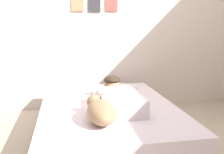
% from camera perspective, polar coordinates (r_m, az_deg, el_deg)
% --- Properties ---
extents(ground_plane, '(12.84, 12.84, 0.00)m').
position_cam_1_polar(ground_plane, '(2.80, 0.12, -15.64)').
color(ground_plane, tan).
extents(back_wall, '(4.42, 0.12, 2.50)m').
position_cam_1_polar(back_wall, '(4.02, -3.94, 11.11)').
color(back_wall, silver).
rests_on(back_wall, ground).
extents(bed, '(1.50, 2.07, 0.40)m').
position_cam_1_polar(bed, '(2.97, -0.84, -9.82)').
color(bed, gray).
rests_on(bed, ground).
extents(pillow, '(0.52, 0.32, 0.11)m').
position_cam_1_polar(pillow, '(3.43, 1.58, -2.42)').
color(pillow, silver).
rests_on(pillow, bed).
extents(person_lying, '(0.43, 0.92, 0.27)m').
position_cam_1_polar(person_lying, '(2.83, 1.25, -4.38)').
color(person_lying, silver).
rests_on(person_lying, bed).
extents(dog, '(0.26, 0.57, 0.21)m').
position_cam_1_polar(dog, '(2.40, -2.55, -7.35)').
color(dog, '#9E7A56').
rests_on(dog, bed).
extents(coffee_cup, '(0.13, 0.09, 0.07)m').
position_cam_1_polar(coffee_cup, '(3.40, 1.89, -2.85)').
color(coffee_cup, teal).
rests_on(coffee_cup, bed).
extents(cell_phone, '(0.07, 0.14, 0.01)m').
position_cam_1_polar(cell_phone, '(2.62, 3.91, -8.00)').
color(cell_phone, black).
rests_on(cell_phone, bed).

